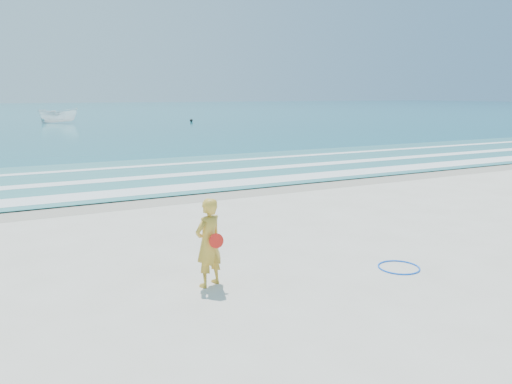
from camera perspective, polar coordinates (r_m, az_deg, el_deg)
name	(u,v)px	position (r m, az deg, el deg)	size (l,w,h in m)	color
ground	(346,282)	(9.64, 10.29, -10.05)	(400.00, 400.00, 0.00)	silver
wet_sand	(186,196)	(17.35, -8.06, -0.44)	(400.00, 2.40, 0.00)	#B2A893
ocean	(27,111)	(112.26, -24.72, 8.39)	(400.00, 190.00, 0.04)	#19727F
shallow	(147,174)	(22.06, -12.38, 1.99)	(400.00, 10.00, 0.01)	#59B7AD
foam_near	(174,188)	(18.56, -9.39, 0.43)	(400.00, 1.40, 0.01)	white
foam_mid	(152,177)	(21.30, -11.81, 1.72)	(400.00, 0.90, 0.01)	white
foam_far	(133,167)	(24.46, -13.91, 2.82)	(400.00, 0.60, 0.01)	white
hoop	(399,267)	(10.58, 16.01, -8.27)	(0.84, 0.84, 0.03)	blue
boat	(58,116)	(64.27, -21.66, 8.12)	(1.72, 4.58, 1.77)	white
buoy	(191,120)	(62.87, -7.40, 8.12)	(0.38, 0.38, 0.38)	black
woman	(208,243)	(9.09, -5.45, -5.77)	(0.70, 0.59, 1.63)	gold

